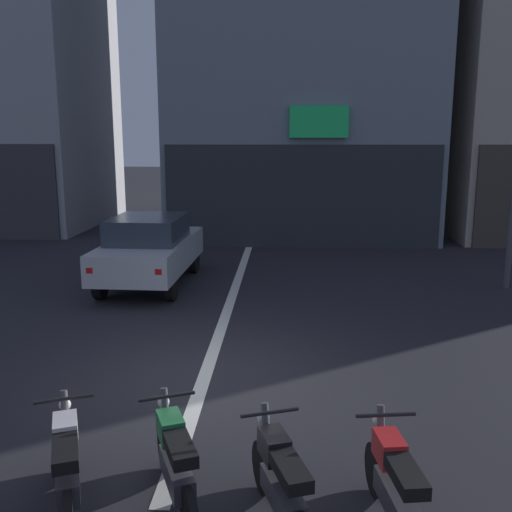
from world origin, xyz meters
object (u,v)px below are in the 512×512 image
at_px(car_silver_crossing_near, 150,248).
at_px(motorcycle_red_row_right_mid, 395,486).
at_px(motorcycle_white_row_leftmost, 67,464).
at_px(motorcycle_green_row_left_mid, 175,461).
at_px(motorcycle_black_row_centre, 281,482).

relative_size(car_silver_crossing_near, motorcycle_red_row_right_mid, 2.49).
relative_size(motorcycle_white_row_leftmost, motorcycle_red_row_right_mid, 0.95).
bearing_deg(motorcycle_green_row_left_mid, motorcycle_black_row_centre, -16.04).
bearing_deg(motorcycle_black_row_centre, car_silver_crossing_near, 110.40).
xyz_separation_m(motorcycle_black_row_centre, motorcycle_red_row_right_mid, (0.99, -0.01, 0.00)).
height_order(motorcycle_green_row_left_mid, motorcycle_red_row_right_mid, same).
bearing_deg(motorcycle_white_row_leftmost, motorcycle_black_row_centre, -5.05).
distance_m(car_silver_crossing_near, motorcycle_green_row_left_mid, 8.45).
relative_size(motorcycle_white_row_leftmost, motorcycle_black_row_centre, 0.99).
height_order(motorcycle_white_row_leftmost, motorcycle_red_row_right_mid, same).
bearing_deg(motorcycle_red_row_right_mid, motorcycle_white_row_leftmost, 176.50).
bearing_deg(motorcycle_green_row_left_mid, motorcycle_white_row_leftmost, -173.67).
distance_m(motorcycle_green_row_left_mid, motorcycle_black_row_centre, 1.03).
relative_size(motorcycle_black_row_centre, motorcycle_red_row_right_mid, 0.96).
height_order(car_silver_crossing_near, motorcycle_red_row_right_mid, car_silver_crossing_near).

